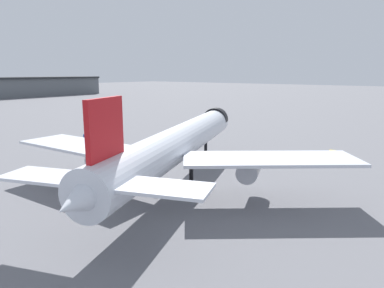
{
  "coord_description": "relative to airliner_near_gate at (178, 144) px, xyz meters",
  "views": [
    {
      "loc": [
        -41.74,
        -31.73,
        17.21
      ],
      "look_at": [
        5.02,
        4.96,
        5.14
      ],
      "focal_mm": 33.22,
      "sensor_mm": 36.0,
      "label": 1
    }
  ],
  "objects": [
    {
      "name": "ground",
      "position": [
        1.72,
        -2.33,
        -6.57
      ],
      "size": [
        900.0,
        900.0,
        0.0
      ],
      "primitive_type": "plane",
      "color": "slate"
    },
    {
      "name": "airliner_near_gate",
      "position": [
        0.0,
        0.0,
        0.0
      ],
      "size": [
        54.54,
        48.84,
        14.92
      ],
      "rotation": [
        0.0,
        0.0,
        0.37
      ],
      "color": "silver",
      "rests_on": "ground"
    },
    {
      "name": "service_truck_front",
      "position": [
        9.76,
        33.78,
        -4.98
      ],
      "size": [
        3.05,
        5.71,
        3.0
      ],
      "rotation": [
        0.0,
        0.0,
        4.82
      ],
      "color": "black",
      "rests_on": "ground"
    },
    {
      "name": "baggage_tug_wing",
      "position": [
        31.77,
        -14.4,
        -5.59
      ],
      "size": [
        2.58,
        3.5,
        1.85
      ],
      "rotation": [
        0.0,
        0.0,
        1.83
      ],
      "color": "black",
      "rests_on": "ground"
    },
    {
      "name": "traffic_cone_near_nose",
      "position": [
        4.22,
        32.39,
        -6.19
      ],
      "size": [
        0.6,
        0.6,
        0.75
      ],
      "primitive_type": "cone",
      "color": "#F2600C",
      "rests_on": "ground"
    }
  ]
}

